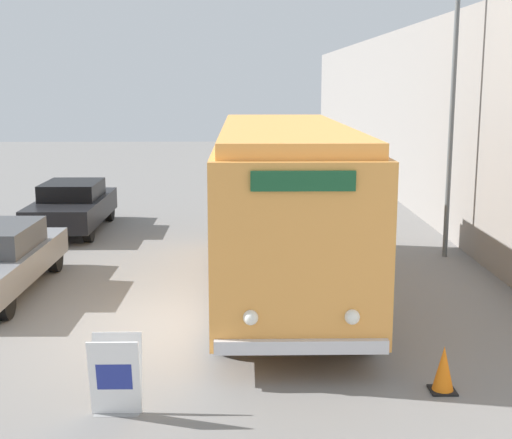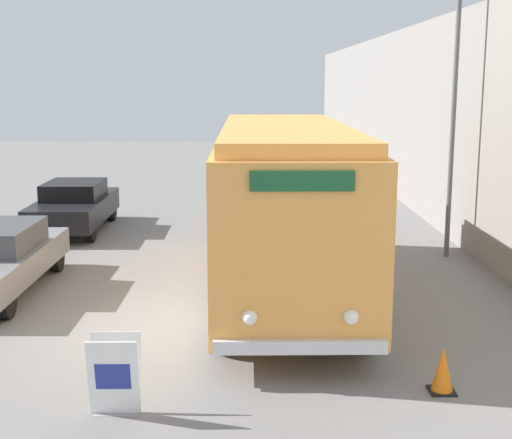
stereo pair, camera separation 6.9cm
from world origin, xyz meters
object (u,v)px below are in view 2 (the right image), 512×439
object	(u,v)px
streetlamp	(456,67)
traffic_cone	(443,370)
parked_car_mid	(74,206)
sign_board	(115,376)
vintage_bus	(284,200)

from	to	relation	value
streetlamp	traffic_cone	distance (m)	9.24
streetlamp	traffic_cone	size ratio (longest dim) A/B	10.84
streetlamp	parked_car_mid	world-z (taller)	streetlamp
streetlamp	traffic_cone	world-z (taller)	streetlamp
parked_car_mid	sign_board	bearing A→B (deg)	-74.13
sign_board	traffic_cone	distance (m)	4.51
sign_board	streetlamp	size ratio (longest dim) A/B	0.15
sign_board	parked_car_mid	xyz separation A→B (m)	(-3.32, 11.77, 0.22)
sign_board	parked_car_mid	size ratio (longest dim) A/B	0.24
vintage_bus	traffic_cone	world-z (taller)	vintage_bus
vintage_bus	streetlamp	distance (m)	5.83
streetlamp	parked_car_mid	size ratio (longest dim) A/B	1.64
sign_board	streetlamp	bearing A→B (deg)	51.65
sign_board	vintage_bus	bearing A→B (deg)	65.59
streetlamp	traffic_cone	bearing A→B (deg)	-105.83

